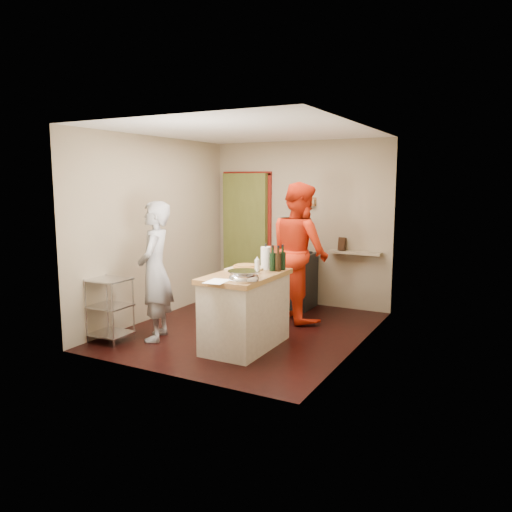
# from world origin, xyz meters

# --- Properties ---
(floor) EXTENTS (3.50, 3.50, 0.00)m
(floor) POSITION_xyz_m (0.00, 0.00, 0.00)
(floor) COLOR black
(floor) RESTS_ON ground
(back_wall) EXTENTS (3.00, 0.44, 2.60)m
(back_wall) POSITION_xyz_m (-0.64, 1.78, 1.13)
(back_wall) COLOR gray
(back_wall) RESTS_ON ground
(left_wall) EXTENTS (0.04, 3.50, 2.60)m
(left_wall) POSITION_xyz_m (-1.50, 0.00, 1.30)
(left_wall) COLOR gray
(left_wall) RESTS_ON ground
(right_wall) EXTENTS (0.04, 3.50, 2.60)m
(right_wall) POSITION_xyz_m (1.50, 0.00, 1.30)
(right_wall) COLOR gray
(right_wall) RESTS_ON ground
(ceiling) EXTENTS (3.00, 3.50, 0.02)m
(ceiling) POSITION_xyz_m (0.00, 0.00, 2.61)
(ceiling) COLOR white
(ceiling) RESTS_ON back_wall
(stove) EXTENTS (0.60, 0.63, 1.00)m
(stove) POSITION_xyz_m (0.05, 1.42, 0.45)
(stove) COLOR black
(stove) RESTS_ON ground
(wire_shelving) EXTENTS (0.48, 0.40, 0.80)m
(wire_shelving) POSITION_xyz_m (-1.28, -1.20, 0.44)
(wire_shelving) COLOR silver
(wire_shelving) RESTS_ON ground
(island) EXTENTS (0.71, 1.30, 1.20)m
(island) POSITION_xyz_m (0.32, -0.61, 0.47)
(island) COLOR beige
(island) RESTS_ON ground
(person_stripe) EXTENTS (0.64, 0.75, 1.73)m
(person_stripe) POSITION_xyz_m (-0.83, -0.86, 0.87)
(person_stripe) COLOR #BCBCC1
(person_stripe) RESTS_ON ground
(person_red) EXTENTS (1.21, 1.18, 1.96)m
(person_red) POSITION_xyz_m (0.39, 0.84, 0.98)
(person_red) COLOR red
(person_red) RESTS_ON ground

